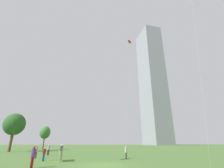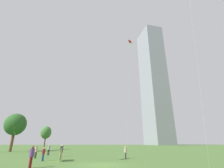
{
  "view_description": "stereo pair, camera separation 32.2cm",
  "coord_description": "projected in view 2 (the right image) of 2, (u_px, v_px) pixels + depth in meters",
  "views": [
    {
      "loc": [
        0.16,
        -17.63,
        2.14
      ],
      "look_at": [
        1.51,
        12.95,
        13.49
      ],
      "focal_mm": 25.25,
      "sensor_mm": 36.0,
      "label": 1
    },
    {
      "loc": [
        0.48,
        -17.64,
        2.14
      ],
      "look_at": [
        1.51,
        12.95,
        13.49
      ],
      "focal_mm": 25.25,
      "sensor_mm": 36.0,
      "label": 2
    }
  ],
  "objects": [
    {
      "name": "person_standing_4",
      "position": [
        43.0,
        153.0,
        19.32
      ],
      "size": [
        0.35,
        0.35,
        1.56
      ],
      "rotation": [
        0.0,
        0.0,
        1.23
      ],
      "color": "#1E478C",
      "rests_on": "ground"
    },
    {
      "name": "park_tree_0",
      "position": [
        15.0,
        124.0,
        39.93
      ],
      "size": [
        5.11,
        5.11,
        9.12
      ],
      "color": "brown",
      "rests_on": "ground"
    },
    {
      "name": "distant_highrise_0",
      "position": [
        153.0,
        82.0,
        147.28
      ],
      "size": [
        21.09,
        27.59,
        109.96
      ],
      "primitive_type": "cube",
      "rotation": [
        0.0,
        0.0,
        0.21
      ],
      "color": "gray",
      "rests_on": "ground"
    },
    {
      "name": "person_standing_6",
      "position": [
        61.0,
        150.0,
        25.46
      ],
      "size": [
        0.39,
        0.39,
        1.76
      ],
      "rotation": [
        0.0,
        0.0,
        0.3
      ],
      "color": "tan",
      "rests_on": "ground"
    },
    {
      "name": "kite_flying_2",
      "position": [
        130.0,
        45.0,
        50.94
      ],
      "size": [
        2.49,
        3.26,
        33.33
      ],
      "color": "silver",
      "rests_on": "ground"
    },
    {
      "name": "person_standing_3",
      "position": [
        63.0,
        148.0,
        36.0
      ],
      "size": [
        0.37,
        0.37,
        1.65
      ],
      "rotation": [
        0.0,
        0.0,
        1.53
      ],
      "color": "#2D2D33",
      "rests_on": "ground"
    },
    {
      "name": "person_standing_5",
      "position": [
        49.0,
        149.0,
        27.98
      ],
      "size": [
        0.4,
        0.4,
        1.78
      ],
      "rotation": [
        0.0,
        0.0,
        3.28
      ],
      "color": "#2D2D33",
      "rests_on": "ground"
    },
    {
      "name": "person_standing_0",
      "position": [
        126.0,
        151.0,
        22.31
      ],
      "size": [
        0.36,
        0.36,
        1.62
      ],
      "rotation": [
        0.0,
        0.0,
        1.23
      ],
      "color": "#2D2D33",
      "rests_on": "ground"
    },
    {
      "name": "person_standing_1",
      "position": [
        36.0,
        151.0,
        22.7
      ],
      "size": [
        0.38,
        0.38,
        1.71
      ],
      "rotation": [
        0.0,
        0.0,
        0.68
      ],
      "color": "#3F593F",
      "rests_on": "ground"
    },
    {
      "name": "ground",
      "position": [
        101.0,
        165.0,
        15.77
      ],
      "size": [
        280.0,
        280.0,
        0.0
      ],
      "primitive_type": "plane",
      "color": "#476B30"
    },
    {
      "name": "person_standing_2",
      "position": [
        32.0,
        155.0,
        14.2
      ],
      "size": [
        0.41,
        0.41,
        1.85
      ],
      "rotation": [
        0.0,
        0.0,
        4.66
      ],
      "color": "maroon",
      "rests_on": "ground"
    },
    {
      "name": "park_tree_1",
      "position": [
        46.0,
        133.0,
        49.52
      ],
      "size": [
        3.2,
        3.2,
        6.94
      ],
      "color": "brown",
      "rests_on": "ground"
    },
    {
      "name": "event_banner",
      "position": [
        61.0,
        154.0,
        19.41
      ],
      "size": [
        0.51,
        2.19,
        1.47
      ],
      "color": "#4C4C4C",
      "rests_on": "ground"
    }
  ]
}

